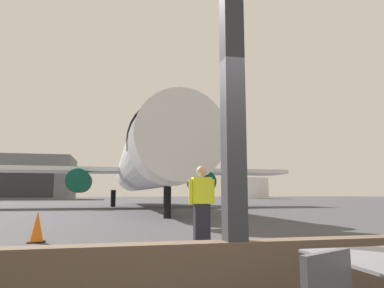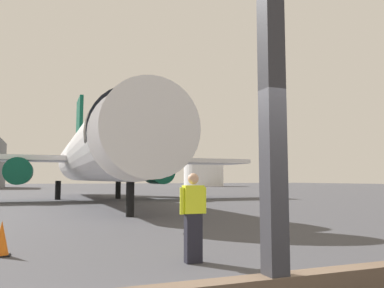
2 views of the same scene
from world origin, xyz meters
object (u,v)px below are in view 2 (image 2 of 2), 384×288
Objects in this scene: ground_crew_worker at (193,216)px; fuel_storage_tank at (204,175)px; traffic_cone at (1,239)px; airplane at (95,154)px.

ground_crew_worker is 83.07m from fuel_storage_tank.
ground_crew_worker is at bearing -30.05° from traffic_cone.
traffic_cone is (-4.35, -20.10, -3.13)m from airplane.
airplane reaches higher than fuel_storage_tank.
fuel_storage_tank is (36.01, 74.39, 2.20)m from traffic_cone.
airplane is 62.85m from fuel_storage_tank.
traffic_cone is (-3.56, 2.06, -0.55)m from ground_crew_worker.
airplane reaches higher than ground_crew_worker.
ground_crew_worker is (-0.79, -22.16, -2.58)m from airplane.
fuel_storage_tank reaches higher than traffic_cone.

